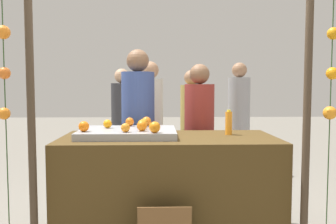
{
  "coord_description": "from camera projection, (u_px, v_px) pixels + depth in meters",
  "views": [
    {
      "loc": [
        -0.1,
        -3.07,
        1.32
      ],
      "look_at": [
        0.0,
        0.15,
        1.09
      ],
      "focal_mm": 38.79,
      "sensor_mm": 36.0,
      "label": 1
    }
  ],
  "objects": [
    {
      "name": "vendor_right",
      "position": [
        199.0,
        143.0,
        3.79
      ],
      "size": [
        0.31,
        0.31,
        1.55
      ],
      "color": "maroon",
      "rests_on": "ground_plane"
    },
    {
      "name": "crowd_person_3",
      "position": [
        150.0,
        130.0,
        4.6
      ],
      "size": [
        0.33,
        0.33,
        1.63
      ],
      "color": "beige",
      "rests_on": "ground_plane"
    },
    {
      "name": "juice_bottle",
      "position": [
        229.0,
        123.0,
        3.22
      ],
      "size": [
        0.06,
        0.06,
        0.22
      ],
      "color": "orange",
      "rests_on": "stall_counter"
    },
    {
      "name": "crowd_person_0",
      "position": [
        122.0,
        126.0,
        5.29
      ],
      "size": [
        0.31,
        0.31,
        1.57
      ],
      "color": "#333338",
      "rests_on": "ground_plane"
    },
    {
      "name": "stall_counter",
      "position": [
        169.0,
        188.0,
        3.13
      ],
      "size": [
        1.83,
        0.87,
        0.89
      ],
      "primitive_type": "cube",
      "color": "#4C3819",
      "rests_on": "ground_plane"
    },
    {
      "name": "canopy_post_left",
      "position": [
        31.0,
        119.0,
        2.58
      ],
      "size": [
        0.06,
        0.06,
        2.18
      ],
      "primitive_type": "cylinder",
      "color": "#473828",
      "rests_on": "ground_plane"
    },
    {
      "name": "orange_4",
      "position": [
        142.0,
        124.0,
        3.13
      ],
      "size": [
        0.08,
        0.08,
        0.08
      ],
      "primitive_type": "sphere",
      "color": "orange",
      "rests_on": "orange_tray"
    },
    {
      "name": "orange_0",
      "position": [
        130.0,
        122.0,
        3.36
      ],
      "size": [
        0.08,
        0.08,
        0.08
      ],
      "primitive_type": "sphere",
      "color": "orange",
      "rests_on": "orange_tray"
    },
    {
      "name": "garland_strand_left",
      "position": [
        3.0,
        46.0,
        2.55
      ],
      "size": [
        0.1,
        0.11,
        2.08
      ],
      "color": "#2D4C23",
      "rests_on": "ground_plane"
    },
    {
      "name": "orange_6",
      "position": [
        84.0,
        126.0,
        2.95
      ],
      "size": [
        0.09,
        0.09,
        0.09
      ],
      "primitive_type": "sphere",
      "color": "orange",
      "rests_on": "orange_tray"
    },
    {
      "name": "canopy_post_right",
      "position": [
        307.0,
        118.0,
        2.64
      ],
      "size": [
        0.06,
        0.06,
        2.18
      ],
      "primitive_type": "cylinder",
      "color": "#473828",
      "rests_on": "ground_plane"
    },
    {
      "name": "crowd_person_1",
      "position": [
        191.0,
        129.0,
        5.09
      ],
      "size": [
        0.31,
        0.31,
        1.54
      ],
      "color": "tan",
      "rests_on": "ground_plane"
    },
    {
      "name": "orange_tray",
      "position": [
        128.0,
        133.0,
        3.12
      ],
      "size": [
        0.82,
        0.62,
        0.06
      ],
      "primitive_type": "cube",
      "color": "#9EA0A5",
      "rests_on": "stall_counter"
    },
    {
      "name": "orange_7",
      "position": [
        143.0,
        123.0,
        3.26
      ],
      "size": [
        0.08,
        0.08,
        0.08
      ],
      "primitive_type": "sphere",
      "color": "orange",
      "rests_on": "orange_tray"
    },
    {
      "name": "orange_5",
      "position": [
        146.0,
        121.0,
        3.36
      ],
      "size": [
        0.09,
        0.09,
        0.09
      ],
      "primitive_type": "sphere",
      "color": "orange",
      "rests_on": "orange_tray"
    },
    {
      "name": "crowd_person_2",
      "position": [
        239.0,
        121.0,
        5.53
      ],
      "size": [
        0.33,
        0.33,
        1.67
      ],
      "color": "#99999E",
      "rests_on": "ground_plane"
    },
    {
      "name": "vendor_left",
      "position": [
        138.0,
        138.0,
        3.74
      ],
      "size": [
        0.34,
        0.34,
        1.69
      ],
      "color": "#384C8C",
      "rests_on": "ground_plane"
    },
    {
      "name": "orange_1",
      "position": [
        142.0,
        126.0,
        2.99
      ],
      "size": [
        0.09,
        0.09,
        0.09
      ],
      "primitive_type": "sphere",
      "color": "orange",
      "rests_on": "orange_tray"
    },
    {
      "name": "orange_8",
      "position": [
        155.0,
        127.0,
        2.88
      ],
      "size": [
        0.09,
        0.09,
        0.09
      ],
      "primitive_type": "sphere",
      "color": "orange",
      "rests_on": "orange_tray"
    },
    {
      "name": "garland_strand_right",
      "position": [
        332.0,
        64.0,
        2.62
      ],
      "size": [
        0.1,
        0.1,
        2.08
      ],
      "color": "#2D4C23",
      "rests_on": "ground_plane"
    },
    {
      "name": "orange_3",
      "position": [
        108.0,
        124.0,
        3.2
      ],
      "size": [
        0.08,
        0.08,
        0.08
      ],
      "primitive_type": "sphere",
      "color": "orange",
      "rests_on": "orange_tray"
    },
    {
      "name": "orange_2",
      "position": [
        125.0,
        128.0,
        2.92
      ],
      "size": [
        0.07,
        0.07,
        0.07
      ],
      "primitive_type": "sphere",
      "color": "orange",
      "rests_on": "orange_tray"
    }
  ]
}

